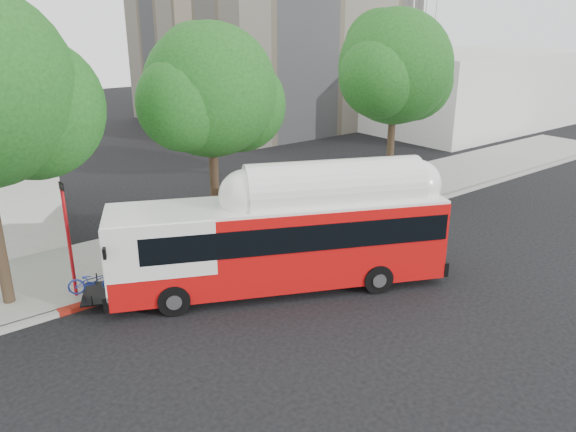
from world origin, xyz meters
The scene contains 9 objects.
ground centered at (0.00, 0.00, 0.00)m, with size 120.00×120.00×0.00m, color black.
sidewalk centered at (0.00, 6.50, 0.07)m, with size 60.00×5.00×0.15m, color gray.
curb_strip centered at (0.00, 3.90, 0.07)m, with size 60.00×0.30×0.15m, color gray.
red_curb_segment centered at (-3.00, 3.90, 0.08)m, with size 10.00×0.32×0.16m, color maroon.
street_tree_mid centered at (-0.59, 6.06, 5.91)m, with size 5.75×5.00×8.62m.
street_tree_right centered at (9.44, 5.86, 6.26)m, with size 6.21×5.40×9.18m.
horizon_block centered at (30.00, 16.00, 3.00)m, with size 20.00×12.00×6.00m, color silver.
transit_bus centered at (-1.38, 1.16, 1.63)m, with size 11.53×6.85×3.49m.
signal_pole centered at (-7.18, 4.61, 2.03)m, with size 0.11×0.37×3.96m.
Camera 1 is at (-11.87, -12.50, 8.69)m, focal length 35.00 mm.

